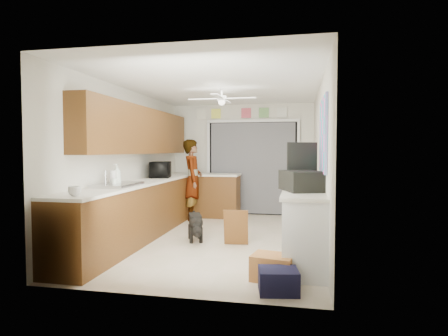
{
  "coord_description": "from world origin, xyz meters",
  "views": [
    {
      "loc": [
        1.27,
        -5.98,
        1.46
      ],
      "look_at": [
        0.0,
        0.4,
        1.15
      ],
      "focal_mm": 30.0,
      "sensor_mm": 36.0,
      "label": 1
    }
  ],
  "objects_px": {
    "cup": "(74,191)",
    "man": "(193,180)",
    "navy_crate": "(278,281)",
    "dog": "(195,226)",
    "paper_towel_roll": "(114,178)",
    "soap_bottle": "(117,175)",
    "suitcase": "(302,181)",
    "microwave": "(161,170)",
    "cardboard_box": "(273,268)"
  },
  "relations": [
    {
      "from": "microwave",
      "to": "paper_towel_roll",
      "type": "xyz_separation_m",
      "value": [
        -0.09,
        -1.67,
        -0.04
      ]
    },
    {
      "from": "soap_bottle",
      "to": "paper_towel_roll",
      "type": "relative_size",
      "value": 1.44
    },
    {
      "from": "navy_crate",
      "to": "paper_towel_roll",
      "type": "bearing_deg",
      "value": 153.19
    },
    {
      "from": "soap_bottle",
      "to": "man",
      "type": "xyz_separation_m",
      "value": [
        0.45,
        2.44,
        -0.26
      ]
    },
    {
      "from": "suitcase",
      "to": "dog",
      "type": "height_order",
      "value": "suitcase"
    },
    {
      "from": "paper_towel_roll",
      "to": "navy_crate",
      "type": "xyz_separation_m",
      "value": [
        2.47,
        -1.25,
        -0.93
      ]
    },
    {
      "from": "navy_crate",
      "to": "dog",
      "type": "distance_m",
      "value": 2.42
    },
    {
      "from": "soap_bottle",
      "to": "navy_crate",
      "type": "bearing_deg",
      "value": -27.68
    },
    {
      "from": "cardboard_box",
      "to": "suitcase",
      "type": "bearing_deg",
      "value": 65.95
    },
    {
      "from": "cup",
      "to": "dog",
      "type": "xyz_separation_m",
      "value": [
        0.88,
        1.94,
        -0.75
      ]
    },
    {
      "from": "paper_towel_roll",
      "to": "suitcase",
      "type": "bearing_deg",
      "value": -3.64
    },
    {
      "from": "soap_bottle",
      "to": "dog",
      "type": "xyz_separation_m",
      "value": [
        1.0,
        0.68,
        -0.86
      ]
    },
    {
      "from": "microwave",
      "to": "dog",
      "type": "distance_m",
      "value": 1.6
    },
    {
      "from": "cup",
      "to": "cardboard_box",
      "type": "relative_size",
      "value": 0.31
    },
    {
      "from": "cup",
      "to": "navy_crate",
      "type": "relative_size",
      "value": 0.36
    },
    {
      "from": "microwave",
      "to": "man",
      "type": "distance_m",
      "value": 0.92
    },
    {
      "from": "paper_towel_roll",
      "to": "man",
      "type": "height_order",
      "value": "man"
    },
    {
      "from": "microwave",
      "to": "navy_crate",
      "type": "relative_size",
      "value": 1.35
    },
    {
      "from": "soap_bottle",
      "to": "dog",
      "type": "bearing_deg",
      "value": 34.0
    },
    {
      "from": "dog",
      "to": "man",
      "type": "bearing_deg",
      "value": 87.07
    },
    {
      "from": "suitcase",
      "to": "soap_bottle",
      "type": "bearing_deg",
      "value": 155.31
    },
    {
      "from": "paper_towel_roll",
      "to": "man",
      "type": "xyz_separation_m",
      "value": [
        0.49,
        2.47,
        -0.21
      ]
    },
    {
      "from": "suitcase",
      "to": "microwave",
      "type": "bearing_deg",
      "value": 124.41
    },
    {
      "from": "soap_bottle",
      "to": "man",
      "type": "height_order",
      "value": "man"
    },
    {
      "from": "cup",
      "to": "man",
      "type": "height_order",
      "value": "man"
    },
    {
      "from": "navy_crate",
      "to": "microwave",
      "type": "bearing_deg",
      "value": 129.16
    },
    {
      "from": "microwave",
      "to": "dog",
      "type": "xyz_separation_m",
      "value": [
        0.95,
        -0.97,
        -0.85
      ]
    },
    {
      "from": "paper_towel_roll",
      "to": "cardboard_box",
      "type": "distance_m",
      "value": 2.71
    },
    {
      "from": "suitcase",
      "to": "paper_towel_roll",
      "type": "bearing_deg",
      "value": 155.94
    },
    {
      "from": "microwave",
      "to": "cup",
      "type": "bearing_deg",
      "value": 166.24
    },
    {
      "from": "cup",
      "to": "suitcase",
      "type": "relative_size",
      "value": 0.24
    },
    {
      "from": "microwave",
      "to": "cardboard_box",
      "type": "xyz_separation_m",
      "value": [
        2.3,
        -2.56,
        -0.95
      ]
    },
    {
      "from": "dog",
      "to": "paper_towel_roll",
      "type": "bearing_deg",
      "value": -166.22
    },
    {
      "from": "man",
      "to": "suitcase",
      "type": "bearing_deg",
      "value": -152.77
    },
    {
      "from": "soap_bottle",
      "to": "man",
      "type": "bearing_deg",
      "value": 79.46
    },
    {
      "from": "soap_bottle",
      "to": "cup",
      "type": "xyz_separation_m",
      "value": [
        0.13,
        -1.27,
        -0.1
      ]
    },
    {
      "from": "dog",
      "to": "cup",
      "type": "bearing_deg",
      "value": -134.52
    },
    {
      "from": "cup",
      "to": "man",
      "type": "distance_m",
      "value": 3.73
    },
    {
      "from": "paper_towel_roll",
      "to": "dog",
      "type": "xyz_separation_m",
      "value": [
        1.04,
        0.7,
        -0.81
      ]
    },
    {
      "from": "cup",
      "to": "cardboard_box",
      "type": "xyz_separation_m",
      "value": [
        2.23,
        0.35,
        -0.85
      ]
    },
    {
      "from": "microwave",
      "to": "soap_bottle",
      "type": "xyz_separation_m",
      "value": [
        -0.05,
        -1.65,
        0.01
      ]
    },
    {
      "from": "microwave",
      "to": "navy_crate",
      "type": "bearing_deg",
      "value": -156.09
    },
    {
      "from": "soap_bottle",
      "to": "navy_crate",
      "type": "relative_size",
      "value": 0.8
    },
    {
      "from": "microwave",
      "to": "dog",
      "type": "bearing_deg",
      "value": -150.78
    },
    {
      "from": "microwave",
      "to": "soap_bottle",
      "type": "relative_size",
      "value": 1.69
    },
    {
      "from": "cardboard_box",
      "to": "navy_crate",
      "type": "relative_size",
      "value": 1.15
    },
    {
      "from": "cup",
      "to": "paper_towel_roll",
      "type": "distance_m",
      "value": 1.25
    },
    {
      "from": "microwave",
      "to": "cup",
      "type": "xyz_separation_m",
      "value": [
        0.08,
        -2.91,
        -0.09
      ]
    },
    {
      "from": "paper_towel_roll",
      "to": "suitcase",
      "type": "distance_m",
      "value": 2.72
    },
    {
      "from": "microwave",
      "to": "navy_crate",
      "type": "xyz_separation_m",
      "value": [
        2.38,
        -2.92,
        -0.97
      ]
    }
  ]
}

